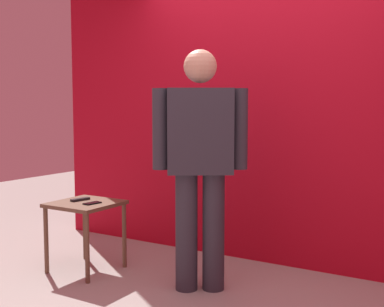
# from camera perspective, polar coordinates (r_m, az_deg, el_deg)

# --- Properties ---
(back_wall_red) EXTENTS (4.57, 0.12, 3.07)m
(back_wall_red) POSITION_cam_1_polar(r_m,az_deg,el_deg) (4.35, 9.09, 7.59)
(back_wall_red) COLOR #B30C20
(back_wall_red) RESTS_ON ground_plane
(standing_person) EXTENTS (0.65, 0.47, 1.77)m
(standing_person) POSITION_cam_1_polar(r_m,az_deg,el_deg) (3.63, 0.94, -0.45)
(standing_person) COLOR #2D2D38
(standing_person) RESTS_ON ground_plane
(side_table) EXTENTS (0.51, 0.51, 0.58)m
(side_table) POSITION_cam_1_polar(r_m,az_deg,el_deg) (4.23, -12.16, -6.70)
(side_table) COLOR brown
(side_table) RESTS_ON ground_plane
(cell_phone) EXTENTS (0.09, 0.15, 0.01)m
(cell_phone) POSITION_cam_1_polar(r_m,az_deg,el_deg) (4.13, -11.41, -5.62)
(cell_phone) COLOR black
(cell_phone) RESTS_ON side_table
(tv_remote) EXTENTS (0.08, 0.18, 0.02)m
(tv_remote) POSITION_cam_1_polar(r_m,az_deg,el_deg) (4.29, -12.73, -5.17)
(tv_remote) COLOR black
(tv_remote) RESTS_ON side_table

